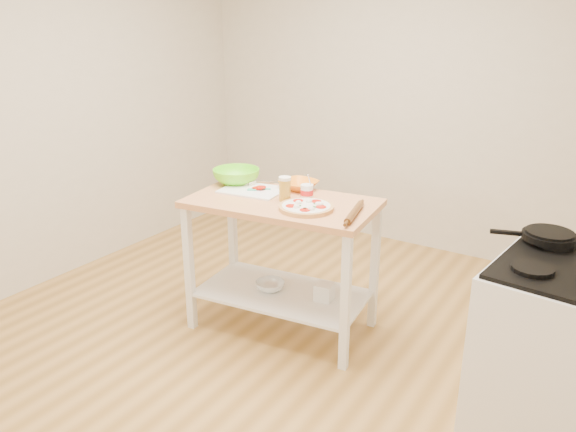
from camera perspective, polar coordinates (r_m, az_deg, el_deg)
The scene contains 15 objects.
room_shell at distance 3.10m, azimuth -3.82°, elevation 7.69°, with size 4.04×4.54×2.74m.
prep_island at distance 3.61m, azimuth -0.61°, elevation -2.19°, with size 1.24×0.78×0.90m.
gas_stove at distance 3.03m, azimuth 25.98°, elevation -12.63°, with size 0.73×0.83×1.11m.
skillet at distance 3.02m, azimuth 24.88°, elevation -1.88°, with size 0.39×0.26×0.03m.
pizza at distance 3.35m, azimuth 1.89°, elevation 0.94°, with size 0.33×0.33×0.05m.
cutting_board at distance 3.72m, azimuth -3.59°, elevation 2.69°, with size 0.43×0.35×0.04m.
spatula at distance 3.70m, azimuth -3.07°, elevation 2.74°, with size 0.13×0.11×0.01m.
knife at distance 3.89m, azimuth -3.96°, elevation 3.57°, with size 0.24×0.17×0.01m.
orange_bowl at distance 3.75m, azimuth 1.10°, elevation 3.19°, with size 0.24×0.24×0.06m, color orange.
green_bowl at distance 3.89m, azimuth -5.28°, elevation 4.05°, with size 0.32×0.32×0.10m, color #6DEA1D.
beer_pint at distance 3.49m, azimuth -0.32°, elevation 2.79°, with size 0.08×0.08×0.15m.
yogurt_tub at distance 3.52m, azimuth 1.93°, elevation 2.44°, with size 0.08×0.08×0.17m.
rolling_pin at distance 3.26m, azimuth 6.74°, elevation 0.34°, with size 0.04×0.04×0.34m, color brown.
shelf_glass_bowl at distance 3.78m, azimuth -1.83°, elevation -7.10°, with size 0.20×0.20×0.06m, color silver.
shelf_bin at distance 3.65m, azimuth 3.71°, elevation -7.70°, with size 0.11×0.11×0.11m, color white.
Camera 1 is at (1.81, -2.43, 1.99)m, focal length 35.00 mm.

